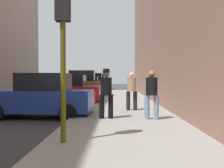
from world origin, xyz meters
name	(u,v)px	position (x,y,z in m)	size (l,w,h in m)	color
sidewalk	(123,112)	(6.00, 0.00, 0.07)	(4.00, 40.00, 0.15)	gray
parked_blue_sedan	(41,97)	(2.65, -0.99, 0.85)	(4.27, 2.19, 1.79)	navy
parked_red_hatchback	(67,90)	(2.65, 4.34, 0.85)	(4.22, 2.09, 1.79)	#B2191E
parked_bronze_suv	(80,85)	(2.65, 10.21, 1.03)	(4.63, 2.12, 2.25)	brown
parked_gray_coupe	(87,85)	(2.65, 15.27, 0.85)	(4.22, 2.09, 1.79)	slate
parked_black_suv	(92,83)	(2.65, 20.60, 1.03)	(4.62, 2.11, 2.25)	black
parked_white_van	(96,82)	(2.65, 26.15, 1.03)	(4.65, 2.16, 2.25)	silver
fire_hydrant	(94,98)	(4.45, 3.08, 0.50)	(0.42, 0.22, 0.70)	red
traffic_light	(63,26)	(4.50, -5.44, 2.76)	(0.32, 0.32, 3.60)	#514C0F
pedestrian_in_jeans	(152,92)	(6.93, -2.28, 1.10)	(0.53, 0.49, 1.71)	#728CB2
pedestrian_with_fedora	(106,91)	(5.33, -2.10, 1.14)	(0.52, 0.44, 1.78)	black
pedestrian_in_tan_coat	(132,89)	(6.39, 0.24, 1.10)	(0.52, 0.45, 1.71)	black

